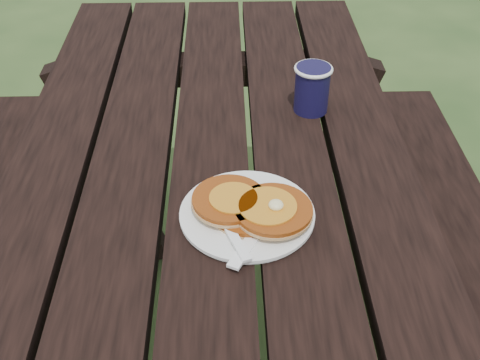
{
  "coord_description": "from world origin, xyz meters",
  "views": [
    {
      "loc": [
        0.03,
        -0.75,
        1.42
      ],
      "look_at": [
        0.05,
        0.02,
        0.8
      ],
      "focal_mm": 45.0,
      "sensor_mm": 36.0,
      "label": 1
    }
  ],
  "objects_px": {
    "pancake_stack": "(252,207)",
    "coffee_cup": "(312,86)",
    "picnic_table": "(215,350)",
    "plate": "(247,215)"
  },
  "relations": [
    {
      "from": "plate",
      "to": "pancake_stack",
      "type": "bearing_deg",
      "value": -21.82
    },
    {
      "from": "picnic_table",
      "to": "coffee_cup",
      "type": "bearing_deg",
      "value": 56.77
    },
    {
      "from": "picnic_table",
      "to": "plate",
      "type": "xyz_separation_m",
      "value": [
        0.06,
        -0.02,
        0.39
      ]
    },
    {
      "from": "picnic_table",
      "to": "pancake_stack",
      "type": "height_order",
      "value": "pancake_stack"
    },
    {
      "from": "coffee_cup",
      "to": "plate",
      "type": "bearing_deg",
      "value": -113.47
    },
    {
      "from": "picnic_table",
      "to": "coffee_cup",
      "type": "relative_size",
      "value": 18.11
    },
    {
      "from": "picnic_table",
      "to": "pancake_stack",
      "type": "distance_m",
      "value": 0.41
    },
    {
      "from": "picnic_table",
      "to": "plate",
      "type": "height_order",
      "value": "plate"
    },
    {
      "from": "pancake_stack",
      "to": "coffee_cup",
      "type": "distance_m",
      "value": 0.36
    },
    {
      "from": "plate",
      "to": "picnic_table",
      "type": "bearing_deg",
      "value": 165.65
    }
  ]
}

